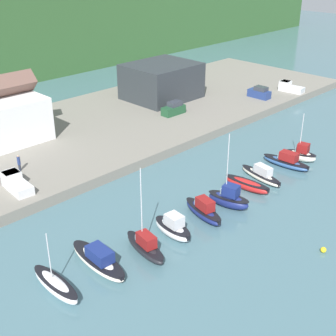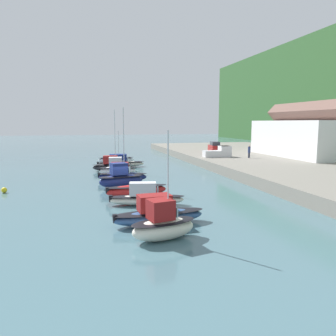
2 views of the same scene
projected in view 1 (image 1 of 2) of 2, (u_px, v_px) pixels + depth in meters
name	position (u px, v px, depth m)	size (l,w,h in m)	color
ground_plane	(231.00, 204.00, 54.56)	(320.00, 320.00, 0.00)	#476B75
quay_promenade	(83.00, 133.00, 72.85)	(110.98, 29.79, 1.36)	gray
yacht_club_building	(162.00, 81.00, 85.90)	(12.33, 10.55, 6.39)	#2D3338
moored_boat_0	(56.00, 285.00, 40.61)	(1.62, 6.41, 5.80)	white
moored_boat_1	(98.00, 260.00, 43.75)	(2.58, 7.98, 2.14)	white
moored_boat_2	(145.00, 246.00, 45.48)	(2.64, 6.24, 9.16)	black
moored_boat_3	(173.00, 228.00, 48.33)	(2.48, 5.28, 2.55)	white
moored_boat_4	(204.00, 211.00, 51.54)	(3.08, 6.37, 2.42)	navy
moored_boat_5	(229.00, 199.00, 53.55)	(2.86, 5.36, 8.92)	navy
moored_boat_6	(247.00, 185.00, 57.49)	(2.08, 6.30, 1.25)	red
moored_boat_7	(261.00, 175.00, 59.83)	(2.85, 6.97, 2.06)	white
moored_boat_8	(286.00, 161.00, 63.31)	(2.31, 6.93, 2.19)	#33568E
moored_boat_9	(301.00, 154.00, 65.00)	(2.70, 4.57, 6.85)	white
parked_car_0	(259.00, 93.00, 87.02)	(1.83, 4.21, 2.16)	navy
parked_car_1	(174.00, 109.00, 78.65)	(4.23, 1.88, 2.16)	#1E4C2D
pickup_truck_0	(290.00, 87.00, 90.77)	(2.43, 4.90, 1.90)	silver
pickup_truck_1	(16.00, 183.00, 54.68)	(2.23, 4.84, 1.90)	silver
person_on_quay	(19.00, 163.00, 59.01)	(0.40, 0.40, 2.14)	#232838
mooring_buoy_0	(323.00, 250.00, 45.95)	(0.58, 0.58, 0.58)	yellow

